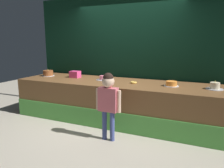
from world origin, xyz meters
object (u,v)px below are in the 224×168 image
donut (134,82)px  cake_center_left (103,78)px  pink_box (75,74)px  cake_far_left (48,73)px  cake_center_right (171,84)px  child_figure (108,97)px  cake_far_right (215,86)px

donut → cake_center_left: (-0.74, 0.10, 0.02)m
pink_box → donut: 1.50m
cake_far_left → cake_center_right: size_ratio=1.08×
child_figure → cake_center_right: bearing=48.0°
cake_far_left → donut: bearing=-1.9°
child_figure → cake_center_left: child_figure is taller
pink_box → cake_far_left: 0.75m
cake_far_left → cake_center_right: (2.98, -0.06, -0.02)m
cake_center_left → cake_far_right: 2.23m
cake_far_left → cake_center_left: bearing=1.0°
donut → cake_far_left: size_ratio=0.44×
child_figure → pink_box: 1.75m
pink_box → donut: bearing=-5.3°
cake_far_left → cake_far_right: size_ratio=1.02×
child_figure → donut: size_ratio=8.87×
child_figure → donut: (0.13, 0.96, 0.10)m
cake_center_left → cake_far_right: bearing=-1.5°
child_figure → cake_center_left: size_ratio=3.88×
donut → cake_center_left: cake_center_left is taller
child_figure → pink_box: size_ratio=5.25×
cake_center_left → cake_center_right: bearing=-3.3°
cake_center_right → cake_far_right: bearing=2.1°
cake_far_right → cake_far_left: bearing=179.5°
cake_far_left → cake_center_left: cake_far_left is taller
cake_center_left → cake_far_left: bearing=-179.0°
child_figure → cake_far_left: bearing=153.9°
cake_center_left → cake_far_right: (2.23, -0.06, 0.02)m
pink_box → cake_far_right: (2.98, -0.10, -0.02)m
donut → cake_center_right: size_ratio=0.47×
pink_box → cake_center_right: (2.23, -0.12, -0.03)m
cake_far_left → cake_center_left: size_ratio=1.00×
cake_far_right → child_figure: bearing=-148.4°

